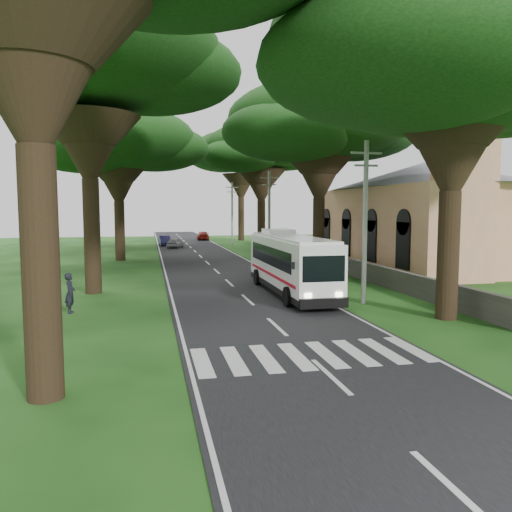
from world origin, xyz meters
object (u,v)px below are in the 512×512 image
at_px(coach_bus, 290,263).
at_px(distant_car_a, 175,243).
at_px(distant_car_b, 164,241).
at_px(church, 424,206).
at_px(pole_mid, 269,215).
at_px(distant_car_c, 203,236).
at_px(pole_far, 232,213).
at_px(pedestrian, 70,293).
at_px(pole_near, 365,219).

bearing_deg(coach_bus, distant_car_a, 97.91).
bearing_deg(distant_car_b, coach_bus, -86.29).
relative_size(church, coach_bus, 2.20).
xyz_separation_m(pole_mid, distant_car_c, (-2.50, 31.79, -3.52)).
relative_size(pole_mid, coach_bus, 0.73).
distance_m(pole_far, pedestrian, 41.94).
bearing_deg(coach_bus, pedestrian, -165.04).
bearing_deg(pedestrian, distant_car_b, -6.15).
bearing_deg(distant_car_c, pole_mid, 98.86).
height_order(church, pole_mid, church).
bearing_deg(pole_far, pole_mid, -90.00).
distance_m(pole_far, distant_car_c, 12.55).
bearing_deg(pole_far, pole_near, -90.00).
bearing_deg(pole_far, church, -63.18).
relative_size(pole_far, distant_car_c, 1.85).
xyz_separation_m(church, coach_bus, (-15.16, -12.04, -3.18)).
relative_size(pole_mid, pole_far, 1.00).
relative_size(coach_bus, distant_car_b, 2.86).
height_order(church, distant_car_a, church).
bearing_deg(coach_bus, distant_car_c, 89.89).
bearing_deg(distant_car_b, pedestrian, -102.44).
height_order(distant_car_c, pedestrian, pedestrian).
bearing_deg(distant_car_b, distant_car_c, 55.19).
bearing_deg(distant_car_c, pole_near, 97.13).
distance_m(pole_mid, distant_car_b, 23.28).
distance_m(pole_near, coach_bus, 5.11).
xyz_separation_m(pole_near, pedestrian, (-13.94, 0.58, -3.26)).
distance_m(coach_bus, pedestrian, 11.55).
xyz_separation_m(pole_near, coach_bus, (-2.80, 3.51, -2.45)).
height_order(church, distant_car_b, church).
xyz_separation_m(church, distant_car_a, (-19.73, 21.89, -4.27)).
xyz_separation_m(pole_mid, distant_car_b, (-8.50, 21.38, -3.52)).
xyz_separation_m(pole_far, coach_bus, (-2.80, -36.49, -2.45)).
height_order(distant_car_b, pedestrian, pedestrian).
distance_m(pole_near, distant_car_b, 42.39).
bearing_deg(pole_mid, coach_bus, -99.63).
height_order(church, pole_near, church).
bearing_deg(pole_near, distant_car_a, 101.13).
relative_size(pole_far, distant_car_a, 2.25).
bearing_deg(pole_near, pedestrian, 177.61).
distance_m(pole_far, coach_bus, 36.68).
xyz_separation_m(pole_near, pole_mid, (0.00, 20.00, 0.00)).
relative_size(distant_car_a, distant_car_b, 0.93).
relative_size(pole_near, pole_mid, 1.00).
xyz_separation_m(distant_car_a, distant_car_c, (4.86, 14.35, 0.02)).
relative_size(pole_near, distant_car_c, 1.85).
xyz_separation_m(pole_near, distant_car_a, (-7.36, 37.44, -3.55)).
xyz_separation_m(pole_far, distant_car_a, (-7.36, -2.56, -3.55)).
bearing_deg(pedestrian, coach_bus, -73.85).
bearing_deg(distant_car_c, church, 116.66).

